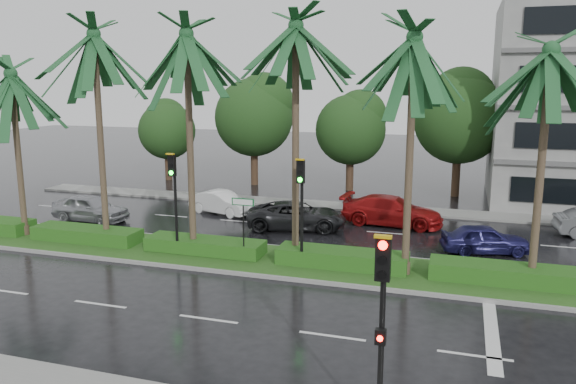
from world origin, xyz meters
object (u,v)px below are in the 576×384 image
(car_silver, at_px, (90,208))
(car_darkgrey, at_px, (297,216))
(street_sign, at_px, (243,213))
(signal_near, at_px, (381,327))
(signal_median_left, at_px, (174,189))
(car_red, at_px, (392,211))
(car_blue, at_px, (485,239))
(car_white, at_px, (222,203))

(car_silver, relative_size, car_darkgrey, 0.84)
(street_sign, distance_m, car_silver, 11.39)
(signal_near, xyz_separation_m, car_darkgrey, (-6.50, 15.83, -1.81))
(signal_median_left, xyz_separation_m, car_red, (8.00, 8.38, -2.24))
(car_darkgrey, bearing_deg, signal_median_left, 138.02)
(car_darkgrey, distance_m, car_blue, 9.12)
(street_sign, xyz_separation_m, car_blue, (9.50, 4.50, -1.49))
(signal_near, height_order, car_silver, signal_near)
(car_darkgrey, height_order, car_red, car_red)
(signal_near, relative_size, car_blue, 1.18)
(car_darkgrey, bearing_deg, car_blue, -111.47)
(car_darkgrey, bearing_deg, car_red, -75.86)
(car_darkgrey, relative_size, car_red, 0.96)
(car_silver, bearing_deg, signal_median_left, -116.66)
(car_white, distance_m, car_blue, 14.40)
(street_sign, relative_size, car_blue, 0.70)
(car_white, height_order, car_blue, car_white)
(street_sign, bearing_deg, signal_near, -54.66)
(car_silver, bearing_deg, street_sign, -108.18)
(street_sign, bearing_deg, car_red, 58.61)
(car_silver, xyz_separation_m, car_red, (15.50, 4.01, 0.04))
(street_sign, height_order, car_white, street_sign)
(signal_median_left, bearing_deg, signal_near, -44.09)
(street_sign, relative_size, car_red, 0.50)
(car_red, relative_size, car_blue, 1.41)
(car_silver, distance_m, car_blue, 20.00)
(signal_median_left, distance_m, car_red, 11.80)
(car_silver, xyz_separation_m, car_darkgrey, (11.00, 1.78, -0.02))
(car_white, distance_m, car_darkgrey, 5.36)
(signal_near, xyz_separation_m, car_white, (-11.50, 17.75, -1.86))
(signal_median_left, bearing_deg, car_silver, 149.81)
(car_silver, xyz_separation_m, car_white, (6.00, 3.70, -0.08))
(signal_median_left, bearing_deg, car_white, 100.54)
(signal_median_left, relative_size, car_blue, 1.18)
(street_sign, bearing_deg, car_darkgrey, 85.20)
(car_silver, bearing_deg, car_blue, -85.55)
(signal_median_left, height_order, car_silver, signal_median_left)
(signal_median_left, distance_m, car_silver, 8.97)
(signal_near, distance_m, signal_median_left, 13.93)
(street_sign, relative_size, car_darkgrey, 0.52)
(signal_near, bearing_deg, signal_median_left, 135.91)
(signal_near, distance_m, car_blue, 14.71)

